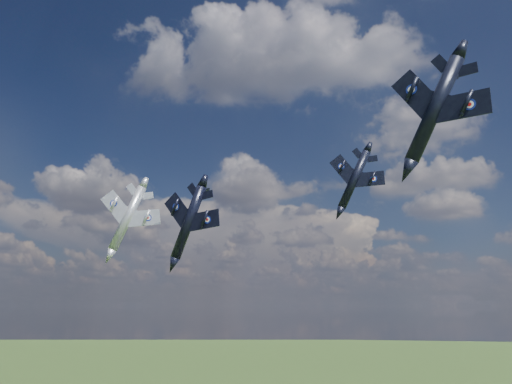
% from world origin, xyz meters
% --- Properties ---
extents(jet_lead_navy, '(16.41, 19.39, 7.82)m').
position_xyz_m(jet_lead_navy, '(-3.38, 19.15, 79.21)').
color(jet_lead_navy, black).
extents(jet_right_navy, '(13.40, 15.28, 6.63)m').
position_xyz_m(jet_right_navy, '(29.58, -14.61, 82.06)').
color(jet_right_navy, black).
extents(jet_high_navy, '(12.13, 15.93, 7.63)m').
position_xyz_m(jet_high_navy, '(22.83, 31.99, 88.10)').
color(jet_high_navy, black).
extents(jet_left_silver, '(15.30, 18.27, 7.35)m').
position_xyz_m(jet_left_silver, '(-14.83, 20.95, 80.52)').
color(jet_left_silver, '#A2A3AC').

